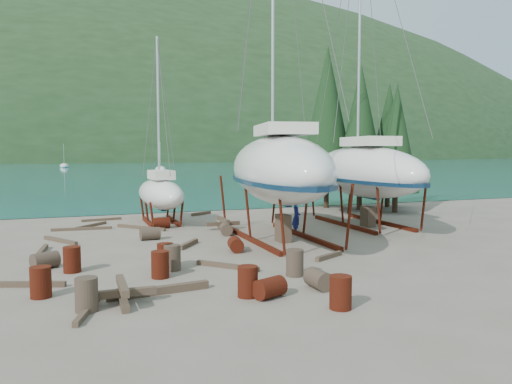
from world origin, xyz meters
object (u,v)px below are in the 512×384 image
object	(u,v)px
small_sailboat_shore	(161,193)
worker	(296,217)
large_sailboat_near	(278,168)
large_sailboat_far	(363,171)

from	to	relation	value
small_sailboat_shore	worker	size ratio (longest dim) A/B	6.07
large_sailboat_near	small_sailboat_shore	xyz separation A→B (m)	(-4.24, 7.05, -1.58)
large_sailboat_far	small_sailboat_shore	size ratio (longest dim) A/B	1.77
small_sailboat_shore	worker	distance (m)	8.32
small_sailboat_shore	large_sailboat_far	bearing A→B (deg)	-28.07
large_sailboat_near	worker	xyz separation A→B (m)	(1.42, 1.00, -2.45)
large_sailboat_near	large_sailboat_far	distance (m)	6.63
small_sailboat_shore	worker	xyz separation A→B (m)	(5.65, -6.05, -0.87)
large_sailboat_far	small_sailboat_shore	world-z (taller)	large_sailboat_far
small_sailboat_shore	large_sailboat_near	bearing A→B (deg)	-63.42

